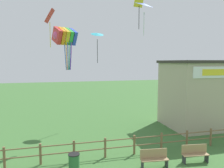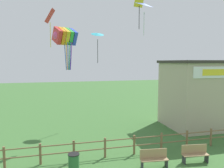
{
  "view_description": "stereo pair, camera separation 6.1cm",
  "coord_description": "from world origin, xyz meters",
  "px_view_note": "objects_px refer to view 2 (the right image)",
  "views": [
    {
      "loc": [
        -3.77,
        -4.98,
        5.87
      ],
      "look_at": [
        0.0,
        9.62,
        4.32
      ],
      "focal_mm": 35.0,
      "sensor_mm": 36.0,
      "label": 1
    },
    {
      "loc": [
        -3.71,
        -4.99,
        5.87
      ],
      "look_at": [
        0.0,
        9.62,
        4.32
      ],
      "focal_mm": 35.0,
      "sensor_mm": 36.0,
      "label": 2
    }
  ],
  "objects_px": {
    "kite_cyan_delta": "(98,35)",
    "kite_red_diamond": "(50,19)",
    "park_bench_by_building": "(195,153)",
    "kite_blue_delta": "(144,5)",
    "seaside_building": "(202,93)",
    "kite_rainbow_parafoil": "(65,36)",
    "trash_bin": "(74,162)",
    "kite_yellow_diamond": "(139,3)",
    "park_bench_near_fence": "(154,158)"
  },
  "relations": [
    {
      "from": "kite_red_diamond",
      "to": "kite_yellow_diamond",
      "type": "distance_m",
      "value": 7.6
    },
    {
      "from": "trash_bin",
      "to": "kite_cyan_delta",
      "type": "distance_m",
      "value": 12.83
    },
    {
      "from": "park_bench_by_building",
      "to": "kite_rainbow_parafoil",
      "type": "height_order",
      "value": "kite_rainbow_parafoil"
    },
    {
      "from": "park_bench_by_building",
      "to": "kite_red_diamond",
      "type": "height_order",
      "value": "kite_red_diamond"
    },
    {
      "from": "trash_bin",
      "to": "park_bench_by_building",
      "type": "bearing_deg",
      "value": -5.81
    },
    {
      "from": "kite_rainbow_parafoil",
      "to": "kite_red_diamond",
      "type": "xyz_separation_m",
      "value": [
        -1.11,
        2.75,
        1.7
      ]
    },
    {
      "from": "trash_bin",
      "to": "kite_blue_delta",
      "type": "distance_m",
      "value": 11.25
    },
    {
      "from": "park_bench_by_building",
      "to": "kite_blue_delta",
      "type": "xyz_separation_m",
      "value": [
        -1.66,
        4.0,
        9.31
      ]
    },
    {
      "from": "park_bench_near_fence",
      "to": "kite_cyan_delta",
      "type": "relative_size",
      "value": 0.52
    },
    {
      "from": "seaside_building",
      "to": "trash_bin",
      "type": "height_order",
      "value": "seaside_building"
    },
    {
      "from": "trash_bin",
      "to": "kite_cyan_delta",
      "type": "xyz_separation_m",
      "value": [
        3.12,
        9.55,
        7.98
      ]
    },
    {
      "from": "kite_yellow_diamond",
      "to": "kite_blue_delta",
      "type": "height_order",
      "value": "kite_yellow_diamond"
    },
    {
      "from": "park_bench_near_fence",
      "to": "trash_bin",
      "type": "distance_m",
      "value": 4.41
    },
    {
      "from": "kite_red_diamond",
      "to": "kite_yellow_diamond",
      "type": "bearing_deg",
      "value": -20.55
    },
    {
      "from": "seaside_building",
      "to": "kite_blue_delta",
      "type": "distance_m",
      "value": 9.84
    },
    {
      "from": "trash_bin",
      "to": "kite_blue_delta",
      "type": "xyz_separation_m",
      "value": [
        5.29,
        3.29,
        9.37
      ]
    },
    {
      "from": "kite_cyan_delta",
      "to": "kite_red_diamond",
      "type": "bearing_deg",
      "value": -163.63
    },
    {
      "from": "park_bench_by_building",
      "to": "trash_bin",
      "type": "distance_m",
      "value": 6.99
    },
    {
      "from": "seaside_building",
      "to": "park_bench_near_fence",
      "type": "xyz_separation_m",
      "value": [
        -7.63,
        -6.3,
        -2.48
      ]
    },
    {
      "from": "park_bench_near_fence",
      "to": "kite_yellow_diamond",
      "type": "distance_m",
      "value": 11.97
    },
    {
      "from": "trash_bin",
      "to": "kite_blue_delta",
      "type": "bearing_deg",
      "value": 31.87
    },
    {
      "from": "seaside_building",
      "to": "kite_yellow_diamond",
      "type": "bearing_deg",
      "value": 179.58
    },
    {
      "from": "park_bench_by_building",
      "to": "kite_yellow_diamond",
      "type": "relative_size",
      "value": 0.55
    },
    {
      "from": "park_bench_by_building",
      "to": "kite_red_diamond",
      "type": "relative_size",
      "value": 0.5
    },
    {
      "from": "seaside_building",
      "to": "kite_rainbow_parafoil",
      "type": "xyz_separation_m",
      "value": [
        -12.08,
        -0.06,
        4.75
      ]
    },
    {
      "from": "kite_yellow_diamond",
      "to": "kite_blue_delta",
      "type": "xyz_separation_m",
      "value": [
        -0.55,
        -2.35,
        -0.73
      ]
    },
    {
      "from": "kite_rainbow_parafoil",
      "to": "kite_yellow_diamond",
      "type": "bearing_deg",
      "value": 1.03
    },
    {
      "from": "seaside_building",
      "to": "trash_bin",
      "type": "relative_size",
      "value": 6.97
    },
    {
      "from": "seaside_building",
      "to": "kite_red_diamond",
      "type": "distance_m",
      "value": 14.92
    },
    {
      "from": "park_bench_by_building",
      "to": "kite_cyan_delta",
      "type": "height_order",
      "value": "kite_cyan_delta"
    },
    {
      "from": "kite_yellow_diamond",
      "to": "kite_red_diamond",
      "type": "bearing_deg",
      "value": 159.45
    },
    {
      "from": "park_bench_by_building",
      "to": "kite_red_diamond",
      "type": "xyz_separation_m",
      "value": [
        -8.16,
        8.98,
        8.92
      ]
    },
    {
      "from": "park_bench_near_fence",
      "to": "kite_cyan_delta",
      "type": "height_order",
      "value": "kite_cyan_delta"
    },
    {
      "from": "kite_red_diamond",
      "to": "park_bench_near_fence",
      "type": "bearing_deg",
      "value": -58.23
    },
    {
      "from": "kite_cyan_delta",
      "to": "trash_bin",
      "type": "bearing_deg",
      "value": -108.1
    },
    {
      "from": "park_bench_by_building",
      "to": "kite_blue_delta",
      "type": "relative_size",
      "value": 0.65
    },
    {
      "from": "kite_cyan_delta",
      "to": "park_bench_near_fence",
      "type": "bearing_deg",
      "value": -83.14
    },
    {
      "from": "trash_bin",
      "to": "park_bench_near_fence",
      "type": "bearing_deg",
      "value": -9.21
    },
    {
      "from": "trash_bin",
      "to": "kite_yellow_diamond",
      "type": "bearing_deg",
      "value": 44.01
    },
    {
      "from": "kite_red_diamond",
      "to": "kite_blue_delta",
      "type": "height_order",
      "value": "kite_red_diamond"
    },
    {
      "from": "kite_rainbow_parafoil",
      "to": "kite_yellow_diamond",
      "type": "distance_m",
      "value": 6.57
    },
    {
      "from": "trash_bin",
      "to": "kite_cyan_delta",
      "type": "relative_size",
      "value": 0.31
    },
    {
      "from": "seaside_building",
      "to": "kite_cyan_delta",
      "type": "bearing_deg",
      "value": 155.93
    },
    {
      "from": "kite_yellow_diamond",
      "to": "kite_cyan_delta",
      "type": "relative_size",
      "value": 0.95
    },
    {
      "from": "park_bench_near_fence",
      "to": "kite_rainbow_parafoil",
      "type": "relative_size",
      "value": 0.5
    },
    {
      "from": "park_bench_near_fence",
      "to": "kite_yellow_diamond",
      "type": "relative_size",
      "value": 0.55
    },
    {
      "from": "seaside_building",
      "to": "kite_yellow_diamond",
      "type": "distance_m",
      "value": 9.75
    },
    {
      "from": "seaside_building",
      "to": "park_bench_by_building",
      "type": "relative_size",
      "value": 4.13
    },
    {
      "from": "kite_rainbow_parafoil",
      "to": "kite_red_diamond",
      "type": "distance_m",
      "value": 3.42
    },
    {
      "from": "kite_blue_delta",
      "to": "park_bench_near_fence",
      "type": "bearing_deg",
      "value": -103.17
    }
  ]
}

